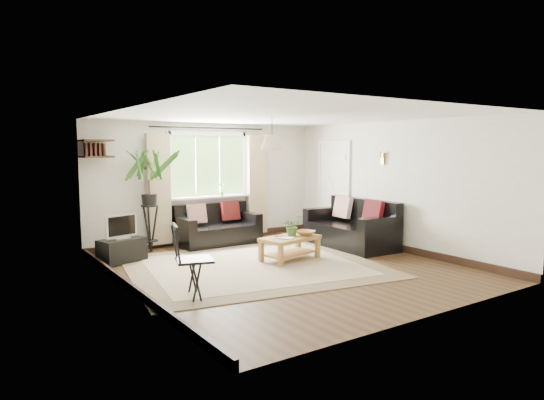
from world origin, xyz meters
TOP-DOWN VIEW (x-y plane):
  - floor at (0.00, 0.00)m, footprint 5.50×5.50m
  - ceiling at (0.00, 0.00)m, footprint 5.50×5.50m
  - wall_back at (0.00, 2.75)m, footprint 5.00×0.02m
  - wall_front at (0.00, -2.75)m, footprint 5.00×0.02m
  - wall_left at (-2.50, 0.00)m, footprint 0.02×5.50m
  - wall_right at (2.50, 0.00)m, footprint 0.02×5.50m
  - rug at (-0.40, 0.34)m, footprint 4.36×3.91m
  - window at (0.00, 2.71)m, footprint 2.50×0.16m
  - door at (2.47, 1.70)m, footprint 0.06×0.96m
  - corner_shelf at (-2.25, 2.50)m, footprint 0.50×0.50m
  - pendant_lamp at (0.00, 0.40)m, footprint 0.36×0.36m
  - wall_sconce at (2.43, 0.30)m, footprint 0.12×0.12m
  - sofa_back at (-0.02, 2.29)m, footprint 1.62×0.83m
  - sofa_right at (1.98, 0.65)m, footprint 1.89×1.00m
  - coffee_table at (0.33, 0.34)m, footprint 1.09×0.73m
  - table_plant at (0.41, 0.40)m, footprint 0.39×0.38m
  - bowl at (0.63, 0.31)m, footprint 0.43×0.43m
  - book_a at (0.09, 0.21)m, footprint 0.27×0.29m
  - book_b at (0.11, 0.41)m, footprint 0.17×0.22m
  - tv_stand at (-2.06, 1.83)m, footprint 0.83×0.61m
  - tv at (-2.06, 1.83)m, footprint 0.60×0.35m
  - palm_stand at (-1.39, 2.32)m, footprint 0.79×0.79m
  - folding_chair at (-1.88, -0.63)m, footprint 0.61×0.61m
  - sill_plant at (0.25, 2.63)m, footprint 0.14×0.10m

SIDE VIEW (x-z plane):
  - floor at x=0.00m, z-range 0.00..0.00m
  - rug at x=-0.40m, z-range 0.00..0.02m
  - tv_stand at x=-2.06m, z-range 0.00..0.40m
  - coffee_table at x=0.33m, z-range 0.00..0.41m
  - sofa_back at x=-0.02m, z-range 0.00..0.76m
  - book_a at x=0.09m, z-range 0.41..0.43m
  - book_b at x=0.11m, z-range 0.41..0.43m
  - sofa_right at x=1.98m, z-range 0.00..0.87m
  - bowl at x=0.63m, z-range 0.41..0.49m
  - folding_chair at x=-1.88m, z-range 0.00..0.95m
  - table_plant at x=0.41m, z-range 0.41..0.75m
  - tv at x=-2.06m, z-range 0.40..0.83m
  - palm_stand at x=-1.39m, z-range 0.00..1.88m
  - door at x=2.47m, z-range -0.03..2.03m
  - sill_plant at x=0.25m, z-range 0.93..1.20m
  - wall_back at x=0.00m, z-range 0.00..2.40m
  - wall_front at x=0.00m, z-range 0.00..2.40m
  - wall_left at x=-2.50m, z-range 0.00..2.40m
  - wall_right at x=2.50m, z-range 0.00..2.40m
  - window at x=0.00m, z-range 0.47..2.63m
  - wall_sconce at x=2.43m, z-range 1.60..1.88m
  - corner_shelf at x=-2.25m, z-range 1.72..2.06m
  - pendant_lamp at x=0.00m, z-range 1.78..2.32m
  - ceiling at x=0.00m, z-range 2.40..2.40m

